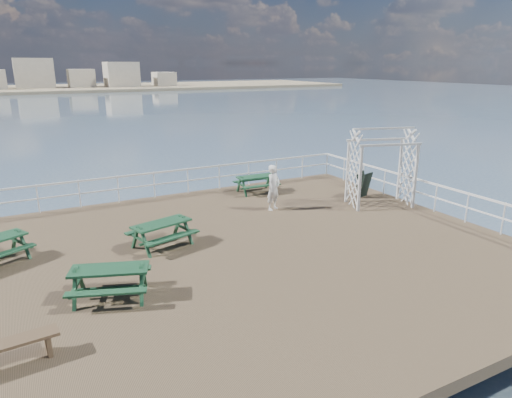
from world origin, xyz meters
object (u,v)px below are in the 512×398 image
object	(u,v)px
picnic_table_c	(257,180)
person	(273,188)
trellis_arbor	(381,171)
picnic_table_d	(110,276)
picnic_table_b	(162,229)
flat_bench_near	(10,348)

from	to	relation	value
picnic_table_c	person	xyz separation A→B (m)	(-0.58, -2.46, 0.34)
picnic_table_c	trellis_arbor	xyz separation A→B (m)	(3.45, -3.88, 0.84)
picnic_table_d	picnic_table_b	bearing A→B (deg)	71.67
picnic_table_d	person	distance (m)	8.06
flat_bench_near	person	world-z (taller)	person
picnic_table_b	person	size ratio (longest dim) A/B	1.21
picnic_table_d	person	world-z (taller)	person
picnic_table_d	flat_bench_near	size ratio (longest dim) A/B	1.26
flat_bench_near	person	size ratio (longest dim) A/B	1.00
picnic_table_d	trellis_arbor	distance (m)	11.28
flat_bench_near	trellis_arbor	xyz separation A→B (m)	(13.06, 4.49, 1.00)
person	flat_bench_near	bearing A→B (deg)	-170.53
picnic_table_b	picnic_table_d	distance (m)	3.29
picnic_table_b	flat_bench_near	xyz separation A→B (m)	(-4.19, -4.32, -0.19)
picnic_table_c	trellis_arbor	bearing A→B (deg)	-46.12
trellis_arbor	picnic_table_b	bearing A→B (deg)	-161.91
picnic_table_d	trellis_arbor	bearing A→B (deg)	34.08
picnic_table_c	trellis_arbor	world-z (taller)	trellis_arbor
trellis_arbor	flat_bench_near	bearing A→B (deg)	-144.03
picnic_table_c	flat_bench_near	xyz separation A→B (m)	(-9.61, -8.38, -0.16)
picnic_table_d	flat_bench_near	distance (m)	2.78
picnic_table_b	person	bearing A→B (deg)	2.58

